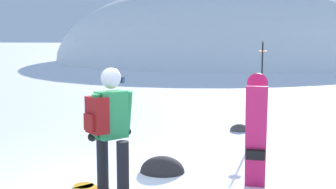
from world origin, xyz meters
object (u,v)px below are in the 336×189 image
(spare_snowboard, at_px, (256,133))
(rock_dark, at_px, (162,172))
(rock_mid, at_px, (240,131))
(piste_marker_near, at_px, (262,76))
(rock_small, at_px, (101,109))
(snowboarder_main, at_px, (110,132))

(spare_snowboard, height_order, rock_dark, spare_snowboard)
(spare_snowboard, bearing_deg, rock_mid, 95.86)
(rock_mid, bearing_deg, piste_marker_near, 64.64)
(piste_marker_near, bearing_deg, rock_dark, -109.12)
(piste_marker_near, bearing_deg, spare_snowboard, -90.71)
(rock_mid, relative_size, rock_small, 0.85)
(snowboarder_main, xyz_separation_m, rock_mid, (1.36, 4.71, -0.92))
(rock_dark, bearing_deg, spare_snowboard, -21.55)
(snowboarder_main, xyz_separation_m, rock_small, (-2.73, 6.80, -0.92))
(snowboarder_main, distance_m, rock_small, 7.39)
(rock_small, bearing_deg, snowboarder_main, -68.10)
(spare_snowboard, distance_m, rock_mid, 3.96)
(rock_dark, height_order, rock_mid, rock_dark)
(snowboarder_main, bearing_deg, piste_marker_near, 72.26)
(piste_marker_near, distance_m, rock_dark, 4.65)
(rock_dark, bearing_deg, snowboarder_main, -103.47)
(spare_snowboard, distance_m, piste_marker_near, 4.83)
(piste_marker_near, xyz_separation_m, rock_small, (-4.55, 1.13, -1.14))
(rock_dark, distance_m, rock_mid, 3.45)
(snowboarder_main, relative_size, rock_mid, 3.96)
(piste_marker_near, xyz_separation_m, rock_mid, (-0.46, -0.96, -1.14))
(rock_mid, bearing_deg, rock_dark, -107.20)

